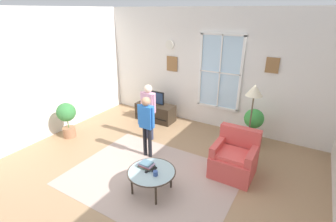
% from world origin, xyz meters
% --- Properties ---
extents(ground_plane, '(6.60, 6.01, 0.02)m').
position_xyz_m(ground_plane, '(0.00, 0.00, -0.01)').
color(ground_plane, '#9E7A56').
extents(back_wall, '(6.00, 0.17, 2.99)m').
position_xyz_m(back_wall, '(0.01, 2.76, 1.50)').
color(back_wall, silver).
rests_on(back_wall, ground_plane).
extents(side_wall_left, '(0.12, 5.41, 2.99)m').
position_xyz_m(side_wall_left, '(-3.06, 0.00, 1.50)').
color(side_wall_left, silver).
rests_on(side_wall_left, ground_plane).
extents(area_rug, '(3.03, 2.27, 0.01)m').
position_xyz_m(area_rug, '(0.09, -0.02, 0.00)').
color(area_rug, tan).
rests_on(area_rug, ground_plane).
extents(tv_stand, '(1.10, 0.49, 0.47)m').
position_xyz_m(tv_stand, '(-1.29, 2.21, 0.24)').
color(tv_stand, '#2D2319').
rests_on(tv_stand, ground_plane).
extents(television, '(0.55, 0.08, 0.38)m').
position_xyz_m(television, '(-1.29, 2.21, 0.67)').
color(television, '#4C4C4C').
rests_on(television, tv_stand).
extents(armchair, '(0.76, 0.74, 0.87)m').
position_xyz_m(armchair, '(1.36, 0.90, 0.33)').
color(armchair, '#D14C47').
rests_on(armchair, ground_plane).
extents(coffee_table, '(0.83, 0.83, 0.41)m').
position_xyz_m(coffee_table, '(0.31, -0.32, 0.38)').
color(coffee_table, '#99B2B7').
rests_on(coffee_table, ground_plane).
extents(book_stack, '(0.27, 0.18, 0.09)m').
position_xyz_m(book_stack, '(0.17, -0.27, 0.45)').
color(book_stack, '#4A5A4D').
rests_on(book_stack, coffee_table).
extents(cup, '(0.08, 0.08, 0.08)m').
position_xyz_m(cup, '(0.43, -0.38, 0.45)').
color(cup, '#334C8C').
rests_on(cup, coffee_table).
extents(remote_near_books, '(0.06, 0.14, 0.02)m').
position_xyz_m(remote_near_books, '(0.33, -0.27, 0.42)').
color(remote_near_books, black).
rests_on(remote_near_books, coffee_table).
extents(remote_near_cup, '(0.08, 0.15, 0.02)m').
position_xyz_m(remote_near_cup, '(0.27, -0.34, 0.42)').
color(remote_near_cup, black).
rests_on(remote_near_cup, coffee_table).
extents(person_pink_shirt, '(0.41, 0.19, 1.36)m').
position_xyz_m(person_pink_shirt, '(-0.80, 1.21, 0.85)').
color(person_pink_shirt, '#333851').
rests_on(person_pink_shirt, ground_plane).
extents(person_blue_shirt, '(0.40, 0.18, 1.33)m').
position_xyz_m(person_blue_shirt, '(-0.40, 0.56, 0.84)').
color(person_blue_shirt, black).
rests_on(person_blue_shirt, ground_plane).
extents(potted_plant_by_window, '(0.44, 0.44, 0.87)m').
position_xyz_m(potted_plant_by_window, '(1.38, 2.21, 0.50)').
color(potted_plant_by_window, '#9E6B4C').
rests_on(potted_plant_by_window, ground_plane).
extents(potted_plant_corner, '(0.45, 0.45, 0.88)m').
position_xyz_m(potted_plant_corner, '(-2.55, 0.28, 0.55)').
color(potted_plant_corner, '#9E6B4C').
rests_on(potted_plant_corner, ground_plane).
extents(floor_lamp, '(0.32, 0.32, 1.63)m').
position_xyz_m(floor_lamp, '(1.44, 1.51, 1.36)').
color(floor_lamp, black).
rests_on(floor_lamp, ground_plane).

